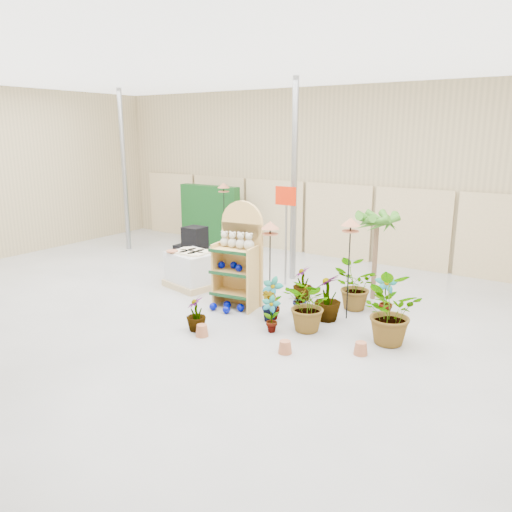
{
  "coord_description": "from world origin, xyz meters",
  "views": [
    {
      "loc": [
        5.47,
        -6.32,
        3.35
      ],
      "look_at": [
        0.3,
        1.5,
        1.0
      ],
      "focal_mm": 35.0,
      "sensor_mm": 36.0,
      "label": 1
    }
  ],
  "objects": [
    {
      "name": "trellis_stock",
      "position": [
        -3.8,
        5.2,
        0.9
      ],
      "size": [
        2.0,
        0.3,
        1.8
      ],
      "primitive_type": "cube",
      "color": "#0E3B13",
      "rests_on": "ground"
    },
    {
      "name": "potted_plant_11",
      "position": [
        0.92,
        2.28,
        0.36
      ],
      "size": [
        0.53,
        0.53,
        0.71
      ],
      "primitive_type": "imported",
      "rotation": [
        0.0,
        0.0,
        5.14
      ],
      "color": "#306D1A",
      "rests_on": "ground"
    },
    {
      "name": "potted_plant_5",
      "position": [
        1.29,
        1.54,
        0.29
      ],
      "size": [
        0.36,
        0.39,
        0.58
      ],
      "primitive_type": "imported",
      "rotation": [
        0.0,
        0.0,
        1.21
      ],
      "color": "#306D1A",
      "rests_on": "ground"
    },
    {
      "name": "palm",
      "position": [
        2.09,
        3.15,
        1.64
      ],
      "size": [
        0.7,
        0.7,
        1.91
      ],
      "color": "brown",
      "rests_on": "ground"
    },
    {
      "name": "gazing_balls_shelf",
      "position": [
        0.03,
        1.21,
        0.81
      ],
      "size": [
        0.76,
        0.26,
        0.14
      ],
      "color": "#00088B",
      "rests_on": "display_shelf"
    },
    {
      "name": "room",
      "position": [
        0.0,
        0.91,
        2.21
      ],
      "size": [
        15.2,
        12.1,
        4.7
      ],
      "color": "gray",
      "rests_on": "ground"
    },
    {
      "name": "pallet_stack",
      "position": [
        -1.53,
        1.72,
        0.4
      ],
      "size": [
        1.28,
        1.14,
        0.82
      ],
      "rotation": [
        0.0,
        0.0,
        -0.23
      ],
      "color": "tan",
      "rests_on": "ground"
    },
    {
      "name": "potted_plant_7",
      "position": [
        0.16,
        -0.16,
        0.31
      ],
      "size": [
        0.48,
        0.48,
        0.61
      ],
      "primitive_type": "imported",
      "rotation": [
        0.0,
        0.0,
        5.35
      ],
      "color": "#306D1A",
      "rests_on": "ground"
    },
    {
      "name": "bird_table_right",
      "position": [
        2.1,
        1.8,
        1.74
      ],
      "size": [
        0.34,
        0.34,
        1.88
      ],
      "color": "black",
      "rests_on": "ground"
    },
    {
      "name": "potted_plant_2",
      "position": [
        1.81,
        0.89,
        0.47
      ],
      "size": [
        1.02,
        0.94,
        0.95
      ],
      "primitive_type": "imported",
      "rotation": [
        0.0,
        0.0,
        6.02
      ],
      "color": "#306D1A",
      "rests_on": "ground"
    },
    {
      "name": "bird_table_front",
      "position": [
        0.7,
        1.38,
        1.61
      ],
      "size": [
        0.34,
        0.34,
        1.74
      ],
      "color": "black",
      "rests_on": "ground"
    },
    {
      "name": "teddy_bears",
      "position": [
        0.06,
        1.23,
        1.31
      ],
      "size": [
        0.76,
        0.2,
        0.33
      ],
      "color": "beige",
      "rests_on": "display_shelf"
    },
    {
      "name": "gazing_balls_floor",
      "position": [
        0.02,
        0.9,
        0.07
      ],
      "size": [
        0.63,
        0.39,
        0.15
      ],
      "color": "#00088B",
      "rests_on": "ground"
    },
    {
      "name": "potted_plant_10",
      "position": [
        3.07,
        1.13,
        0.54
      ],
      "size": [
        1.2,
        1.13,
        1.07
      ],
      "primitive_type": "imported",
      "rotation": [
        0.0,
        0.0,
        2.78
      ],
      "color": "#306D1A",
      "rests_on": "ground"
    },
    {
      "name": "charcoal_planters",
      "position": [
        -2.77,
        3.17,
        0.42
      ],
      "size": [
        0.8,
        0.5,
        1.0
      ],
      "color": "black",
      "rests_on": "ground"
    },
    {
      "name": "potted_plant_6",
      "position": [
        1.98,
        2.33,
        0.47
      ],
      "size": [
        0.88,
        0.77,
        0.93
      ],
      "primitive_type": "imported",
      "rotation": [
        0.0,
        0.0,
        3.2
      ],
      "color": "#306D1A",
      "rests_on": "ground"
    },
    {
      "name": "potted_plant_3",
      "position": [
        1.83,
        1.54,
        0.43
      ],
      "size": [
        0.52,
        0.52,
        0.86
      ],
      "primitive_type": "imported",
      "rotation": [
        0.0,
        0.0,
        4.63
      ],
      "color": "#306D1A",
      "rests_on": "ground"
    },
    {
      "name": "potted_plant_4",
      "position": [
        2.63,
        2.34,
        0.4
      ],
      "size": [
        0.5,
        0.44,
        0.8
      ],
      "primitive_type": "imported",
      "rotation": [
        0.0,
        0.0,
        0.46
      ],
      "color": "#306D1A",
      "rests_on": "ground"
    },
    {
      "name": "offer_sign",
      "position": [
        0.1,
        2.98,
        1.57
      ],
      "size": [
        0.5,
        0.08,
        2.2
      ],
      "color": "gray",
      "rests_on": "ground"
    },
    {
      "name": "bird_table_back",
      "position": [
        -2.75,
        4.52,
        1.86
      ],
      "size": [
        0.34,
        0.34,
        2.0
      ],
      "color": "black",
      "rests_on": "ground"
    },
    {
      "name": "potted_plant_8",
      "position": [
        1.27,
        0.49,
        0.32
      ],
      "size": [
        0.39,
        0.32,
        0.64
      ],
      "primitive_type": "imported",
      "rotation": [
        0.0,
        0.0,
        0.31
      ],
      "color": "#306D1A",
      "rests_on": "ground"
    },
    {
      "name": "potted_plant_1",
      "position": [
        1.01,
        0.89,
        0.31
      ],
      "size": [
        0.43,
        0.41,
        0.62
      ],
      "primitive_type": "imported",
      "rotation": [
        0.0,
        0.0,
        5.79
      ],
      "color": "#306D1A",
      "rests_on": "ground"
    },
    {
      "name": "potted_plant_0",
      "position": [
        0.97,
        1.03,
        0.39
      ],
      "size": [
        0.44,
        0.32,
        0.79
      ],
      "primitive_type": "imported",
      "rotation": [
        0.0,
        0.0,
        0.11
      ],
      "color": "#306D1A",
      "rests_on": "ground"
    },
    {
      "name": "display_shelf",
      "position": [
        0.03,
        1.33,
        0.94
      ],
      "size": [
        0.93,
        0.66,
        2.07
      ],
      "rotation": [
        0.0,
        0.0,
        0.14
      ],
      "color": "tan",
      "rests_on": "ground"
    }
  ]
}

